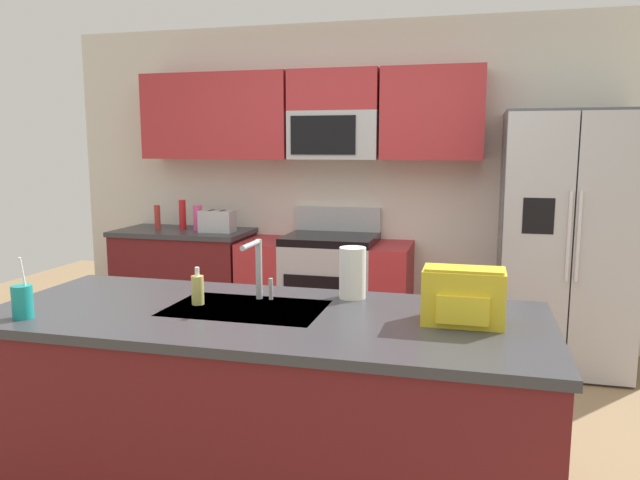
# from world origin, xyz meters

# --- Properties ---
(ground_plane) EXTENTS (9.00, 9.00, 0.00)m
(ground_plane) POSITION_xyz_m (0.00, 0.00, 0.00)
(ground_plane) COLOR #997A56
(ground_plane) RESTS_ON ground
(kitchen_wall_unit) EXTENTS (5.20, 0.43, 2.60)m
(kitchen_wall_unit) POSITION_xyz_m (-0.14, 2.08, 1.47)
(kitchen_wall_unit) COLOR silver
(kitchen_wall_unit) RESTS_ON ground
(back_counter) EXTENTS (1.13, 0.63, 0.90)m
(back_counter) POSITION_xyz_m (-1.50, 1.80, 0.45)
(back_counter) COLOR maroon
(back_counter) RESTS_ON ground
(range_oven) EXTENTS (1.36, 0.61, 1.10)m
(range_oven) POSITION_xyz_m (-0.25, 1.80, 0.44)
(range_oven) COLOR #B7BABF
(range_oven) RESTS_ON ground
(refrigerator) EXTENTS (0.90, 0.76, 1.85)m
(refrigerator) POSITION_xyz_m (1.54, 1.73, 0.93)
(refrigerator) COLOR #4C4F54
(refrigerator) RESTS_ON ground
(island_counter) EXTENTS (2.39, 0.97, 0.90)m
(island_counter) POSITION_xyz_m (0.04, -0.49, 0.45)
(island_counter) COLOR maroon
(island_counter) RESTS_ON ground
(toaster) EXTENTS (0.28, 0.16, 0.18)m
(toaster) POSITION_xyz_m (-1.16, 1.75, 0.99)
(toaster) COLOR #B7BABF
(toaster) RESTS_ON back_counter
(pepper_mill) EXTENTS (0.05, 0.05, 0.20)m
(pepper_mill) POSITION_xyz_m (-1.74, 1.80, 1.00)
(pepper_mill) COLOR #B2332D
(pepper_mill) RESTS_ON back_counter
(bottle_pink) EXTENTS (0.07, 0.07, 0.21)m
(bottle_pink) POSITION_xyz_m (-1.35, 1.78, 1.01)
(bottle_pink) COLOR #EA4C93
(bottle_pink) RESTS_ON back_counter
(bottle_red) EXTENTS (0.06, 0.06, 0.25)m
(bottle_red) POSITION_xyz_m (-1.52, 1.83, 1.03)
(bottle_red) COLOR red
(bottle_red) RESTS_ON back_counter
(sink_faucet) EXTENTS (0.08, 0.21, 0.28)m
(sink_faucet) POSITION_xyz_m (-0.05, -0.29, 1.07)
(sink_faucet) COLOR #B7BABF
(sink_faucet) RESTS_ON island_counter
(drink_cup_teal) EXTENTS (0.08, 0.08, 0.26)m
(drink_cup_teal) POSITION_xyz_m (-0.89, -0.81, 0.97)
(drink_cup_teal) COLOR teal
(drink_cup_teal) RESTS_ON island_counter
(soap_dispenser) EXTENTS (0.06, 0.06, 0.17)m
(soap_dispenser) POSITION_xyz_m (-0.29, -0.43, 0.97)
(soap_dispenser) COLOR #D8CC66
(soap_dispenser) RESTS_ON island_counter
(paper_towel_roll) EXTENTS (0.12, 0.12, 0.24)m
(paper_towel_roll) POSITION_xyz_m (0.36, -0.14, 1.02)
(paper_towel_roll) COLOR white
(paper_towel_roll) RESTS_ON island_counter
(backpack) EXTENTS (0.32, 0.22, 0.23)m
(backpack) POSITION_xyz_m (0.87, -0.44, 1.02)
(backpack) COLOR yellow
(backpack) RESTS_ON island_counter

